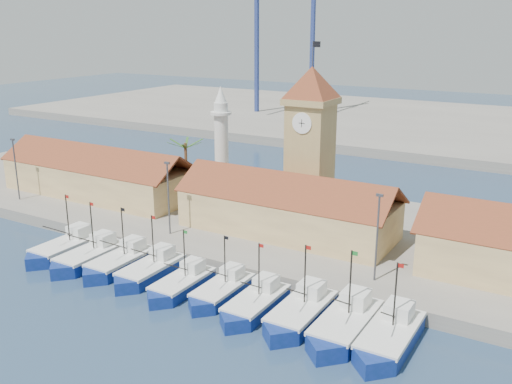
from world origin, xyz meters
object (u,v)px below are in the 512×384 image
Objects in this scene: boat_5 at (221,292)px; minaret at (221,143)px; clock_tower at (310,140)px; boat_0 at (64,249)px.

minaret is at bearing 123.42° from boat_5.
clock_tower is 15.30m from minaret.
boat_5 is 30.86m from minaret.
clock_tower is at bearing 47.86° from boat_0.
minaret reaches higher than boat_0.
clock_tower is at bearing 93.16° from boat_5.
boat_0 is 27.05m from minaret.
boat_0 is at bearing -132.14° from clock_tower.
clock_tower reaches higher than boat_5.
boat_0 is at bearing -102.90° from minaret.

